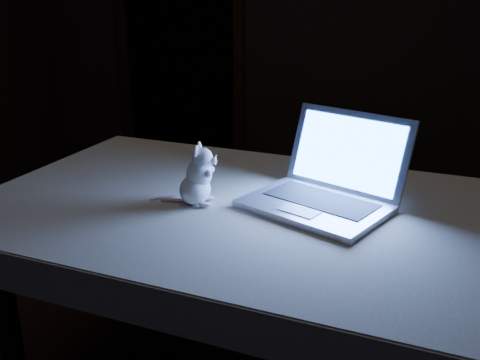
# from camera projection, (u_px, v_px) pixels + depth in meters

# --- Properties ---
(back_wall) EXTENTS (4.50, 0.04, 2.60)m
(back_wall) POSITION_uv_depth(u_px,v_px,m) (318.00, 12.00, 4.04)
(back_wall) COLOR black
(back_wall) RESTS_ON ground
(doorway) EXTENTS (1.06, 0.36, 2.13)m
(doorway) POSITION_uv_depth(u_px,v_px,m) (181.00, 41.00, 4.34)
(doorway) COLOR black
(doorway) RESTS_ON back_wall
(table) EXTENTS (1.66, 1.22, 0.81)m
(table) POSITION_uv_depth(u_px,v_px,m) (233.00, 311.00, 1.87)
(table) COLOR black
(table) RESTS_ON floor
(tablecloth) EXTENTS (1.94, 1.68, 0.12)m
(tablecloth) POSITION_uv_depth(u_px,v_px,m) (230.00, 218.00, 1.75)
(tablecloth) COLOR beige
(tablecloth) RESTS_ON table
(laptop) EXTENTS (0.55, 0.52, 0.29)m
(laptop) POSITION_uv_depth(u_px,v_px,m) (317.00, 166.00, 1.62)
(laptop) COLOR #B2B2B7
(laptop) RESTS_ON tablecloth
(plush_mouse) EXTENTS (0.18, 0.18, 0.20)m
(plush_mouse) POSITION_uv_depth(u_px,v_px,m) (195.00, 174.00, 1.69)
(plush_mouse) COLOR white
(plush_mouse) RESTS_ON tablecloth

